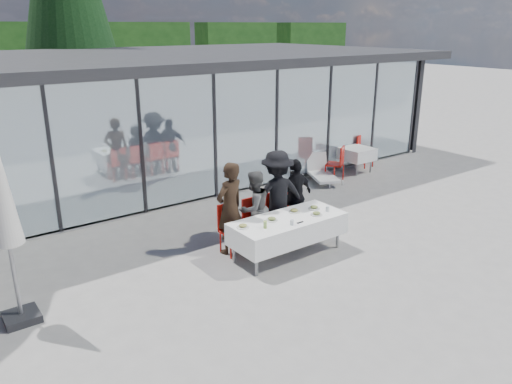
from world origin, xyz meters
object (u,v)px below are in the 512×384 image
(dining_table, at_px, (288,228))
(diner_b, at_px, (254,208))
(diner_a, at_px, (230,208))
(diner_chair_d, at_px, (296,208))
(diner_d, at_px, (296,196))
(plate_c, at_px, (294,211))
(lounger, at_px, (321,172))
(diner_c, at_px, (277,195))
(diner_chair_a, at_px, (231,226))
(plate_d, at_px, (314,208))
(spare_chair_a, at_px, (363,149))
(diner_chair_c, at_px, (277,213))
(plate_extra, at_px, (317,214))
(plate_b, at_px, (272,219))
(spare_table_right, at_px, (357,154))
(juice_bottle, at_px, (265,225))
(market_umbrella, at_px, (1,198))
(spare_chair_b, at_px, (338,162))
(plate_a, at_px, (243,226))
(diner_chair_b, at_px, (254,220))
(folded_eyeglasses, at_px, (300,222))

(dining_table, distance_m, diner_b, 0.83)
(diner_a, height_order, diner_chair_d, diner_a)
(diner_d, distance_m, plate_c, 0.79)
(dining_table, height_order, lounger, dining_table)
(diner_c, relative_size, diner_d, 1.15)
(diner_chair_a, xyz_separation_m, plate_d, (1.55, -0.67, 0.24))
(diner_a, bearing_deg, diner_b, 166.41)
(plate_d, bearing_deg, spare_chair_a, 33.41)
(diner_c, bearing_deg, diner_chair_c, 104.88)
(diner_chair_a, distance_m, plate_extra, 1.67)
(diner_d, height_order, lounger, diner_d)
(diner_a, bearing_deg, plate_extra, 131.18)
(diner_chair_a, xyz_separation_m, plate_b, (0.49, -0.67, 0.24))
(diner_a, relative_size, spare_table_right, 2.10)
(juice_bottle, bearing_deg, lounger, 36.28)
(plate_c, relative_size, lounger, 0.16)
(spare_chair_a, height_order, lounger, spare_chair_a)
(plate_b, height_order, juice_bottle, juice_bottle)
(plate_c, height_order, market_umbrella, market_umbrella)
(diner_chair_a, bearing_deg, juice_bottle, -79.53)
(diner_c, bearing_deg, diner_a, 14.88)
(diner_b, xyz_separation_m, plate_b, (-0.08, -0.68, 0.01))
(diner_b, height_order, plate_c, diner_b)
(dining_table, distance_m, diner_d, 1.16)
(diner_c, distance_m, spare_chair_b, 4.52)
(diner_chair_c, xyz_separation_m, diner_chair_d, (0.50, 0.00, 0.00))
(diner_d, distance_m, spare_chair_a, 5.81)
(spare_chair_b, distance_m, lounger, 0.57)
(diner_b, bearing_deg, diner_chair_d, 170.14)
(spare_table_right, height_order, lounger, spare_table_right)
(diner_a, relative_size, diner_d, 1.12)
(dining_table, distance_m, plate_d, 0.78)
(dining_table, bearing_deg, diner_d, 42.33)
(spare_table_right, height_order, market_umbrella, market_umbrella)
(diner_c, bearing_deg, market_umbrella, 16.75)
(diner_chair_c, height_order, plate_a, diner_chair_c)
(diner_chair_c, bearing_deg, spare_chair_a, 26.24)
(diner_b, xyz_separation_m, spare_chair_b, (4.53, 2.17, -0.23))
(diner_chair_a, height_order, market_umbrella, market_umbrella)
(dining_table, bearing_deg, diner_chair_a, 137.36)
(diner_d, relative_size, plate_b, 6.98)
(diner_chair_a, bearing_deg, spare_chair_a, 22.25)
(diner_c, distance_m, lounger, 4.31)
(diner_chair_b, bearing_deg, diner_b, 90.00)
(plate_b, bearing_deg, diner_chair_c, 45.17)
(lounger, bearing_deg, plate_a, -147.68)
(dining_table, xyz_separation_m, spare_chair_b, (4.29, 2.93, -0.00))
(folded_eyeglasses, bearing_deg, spare_table_right, 33.36)
(diner_b, height_order, diner_c, diner_c)
(plate_extra, distance_m, spare_table_right, 5.85)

